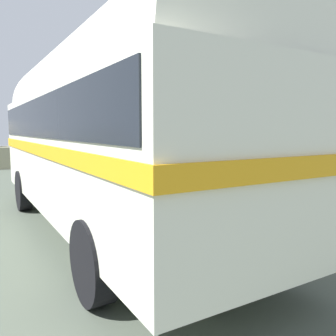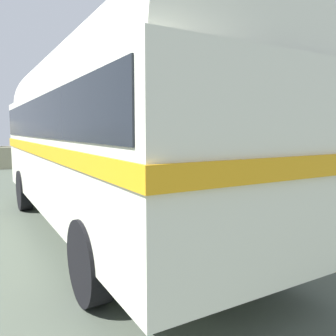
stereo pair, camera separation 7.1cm
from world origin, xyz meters
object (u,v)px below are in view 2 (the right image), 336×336
at_px(vintage_coach, 103,125).
at_px(parked_car_middle, 331,154).
at_px(parked_car_nearest, 280,155).
at_px(lamp_post, 148,86).

bearing_deg(vintage_coach, parked_car_middle, 13.12).
height_order(parked_car_nearest, parked_car_middle, same).
relative_size(parked_car_nearest, lamp_post, 0.64).
bearing_deg(parked_car_nearest, parked_car_middle, -98.80).
bearing_deg(vintage_coach, parked_car_nearest, 20.52).
bearing_deg(lamp_post, vintage_coach, -113.40).
bearing_deg(parked_car_nearest, lamp_post, 63.07).
bearing_deg(lamp_post, parked_car_nearest, -24.20).
bearing_deg(parked_car_nearest, vintage_coach, 117.99).
distance_m(parked_car_middle, lamp_post, 7.92).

